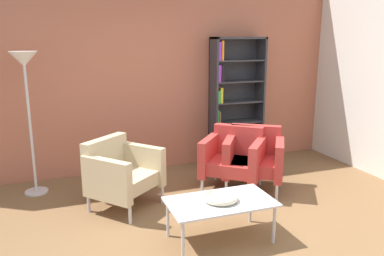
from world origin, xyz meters
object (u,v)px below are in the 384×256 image
object	(u,v)px
armchair_by_bookshelf	(121,172)
bookshelf_tall	(233,102)
coffee_table_low	(220,204)
armchair_near_window	(234,157)
decorative_bowl	(221,197)
floor_lamp_torchiere	(25,77)
armchair_corner_red	(254,157)

from	to	relation	value
armchair_by_bookshelf	bookshelf_tall	bearing A→B (deg)	-11.58
coffee_table_low	armchair_near_window	world-z (taller)	armchair_near_window
decorative_bowl	armchair_near_window	world-z (taller)	armchair_near_window
armchair_near_window	floor_lamp_torchiere	bearing A→B (deg)	-156.00
bookshelf_tall	armchair_by_bookshelf	size ratio (longest dim) A/B	2.00
armchair_corner_red	bookshelf_tall	bearing A→B (deg)	112.40
coffee_table_low	floor_lamp_torchiere	distance (m)	2.72
armchair_by_bookshelf	armchair_corner_red	bearing A→B (deg)	-41.14
coffee_table_low	decorative_bowl	distance (m)	0.07
bookshelf_tall	armchair_by_bookshelf	xyz separation A→B (m)	(-1.88, -1.04, -0.53)
coffee_table_low	decorative_bowl	bearing A→B (deg)	75.96
decorative_bowl	armchair_by_bookshelf	bearing A→B (deg)	124.89
armchair_near_window	decorative_bowl	bearing A→B (deg)	-80.85
coffee_table_low	armchair_corner_red	distance (m)	1.41
floor_lamp_torchiere	decorative_bowl	bearing A→B (deg)	-47.31
armchair_by_bookshelf	armchair_corner_red	size ratio (longest dim) A/B	1.01
decorative_bowl	armchair_near_window	bearing A→B (deg)	58.66
armchair_by_bookshelf	armchair_corner_red	world-z (taller)	same
decorative_bowl	armchair_by_bookshelf	world-z (taller)	armchair_by_bookshelf
armchair_by_bookshelf	floor_lamp_torchiere	bearing A→B (deg)	100.74
coffee_table_low	armchair_near_window	size ratio (longest dim) A/B	1.05
armchair_by_bookshelf	armchair_corner_red	xyz separation A→B (m)	(1.69, -0.02, 0.00)
armchair_by_bookshelf	floor_lamp_torchiere	size ratio (longest dim) A/B	0.55
armchair_near_window	floor_lamp_torchiere	size ratio (longest dim) A/B	0.55
floor_lamp_torchiere	bookshelf_tall	bearing A→B (deg)	5.65
decorative_bowl	floor_lamp_torchiere	world-z (taller)	floor_lamp_torchiere
bookshelf_tall	floor_lamp_torchiere	distance (m)	2.88
decorative_bowl	armchair_corner_red	distance (m)	1.41
armchair_by_bookshelf	decorative_bowl	bearing A→B (deg)	-95.55
bookshelf_tall	coffee_table_low	world-z (taller)	bookshelf_tall
bookshelf_tall	floor_lamp_torchiere	world-z (taller)	bookshelf_tall
coffee_table_low	armchair_corner_red	xyz separation A→B (m)	(0.94, 1.06, 0.05)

